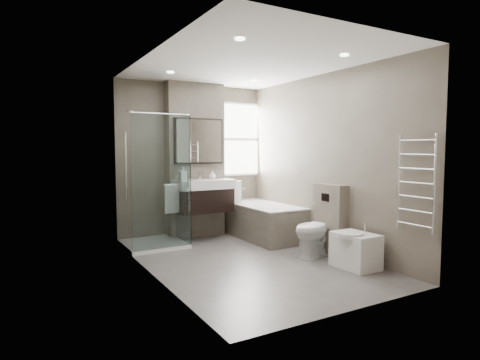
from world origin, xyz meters
TOP-DOWN VIEW (x-y plane):
  - room at (0.00, 0.00)m, footprint 2.70×3.90m
  - vanity_pier at (0.00, 1.77)m, footprint 1.00×0.25m
  - vanity at (0.00, 1.43)m, footprint 0.95×0.47m
  - mirror_cabinet at (0.00, 1.61)m, footprint 0.86×0.08m
  - towel_left at (-0.56, 1.40)m, footprint 0.24×0.06m
  - towel_right at (0.56, 1.40)m, footprint 0.24×0.06m
  - shower_enclosure at (-0.75, 1.35)m, footprint 0.90×0.90m
  - bathtub at (0.92, 1.10)m, footprint 0.75×1.60m
  - window at (0.90, 1.88)m, footprint 0.98×0.06m
  - toilet at (0.97, -0.24)m, footprint 0.83×0.59m
  - cistern_box at (1.21, -0.25)m, footprint 0.19×0.55m
  - bidet at (1.01, -0.93)m, footprint 0.47×0.55m
  - towel_radiator at (1.25, -1.60)m, footprint 0.03×0.49m
  - soap_bottle_a at (-0.34, 1.45)m, footprint 0.10×0.10m
  - soap_bottle_b at (0.19, 1.50)m, footprint 0.11×0.11m

SIDE VIEW (x-z plane):
  - bidet at x=1.01m, z-range -0.05..0.52m
  - bathtub at x=0.92m, z-range 0.03..0.60m
  - toilet at x=0.97m, z-range 0.00..0.76m
  - shower_enclosure at x=-0.75m, z-range -0.51..1.49m
  - cistern_box at x=1.21m, z-range 0.00..1.00m
  - towel_left at x=-0.56m, z-range 0.50..0.94m
  - towel_right at x=0.56m, z-range 0.50..0.94m
  - vanity at x=0.00m, z-range 0.41..1.07m
  - soap_bottle_b at x=0.19m, z-range 1.00..1.14m
  - soap_bottle_a at x=-0.34m, z-range 1.00..1.22m
  - towel_radiator at x=1.25m, z-range 0.57..1.67m
  - room at x=0.00m, z-range -0.05..2.65m
  - vanity_pier at x=0.00m, z-range 0.00..2.60m
  - mirror_cabinet at x=0.00m, z-range 1.25..2.01m
  - window at x=0.90m, z-range 1.01..2.34m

